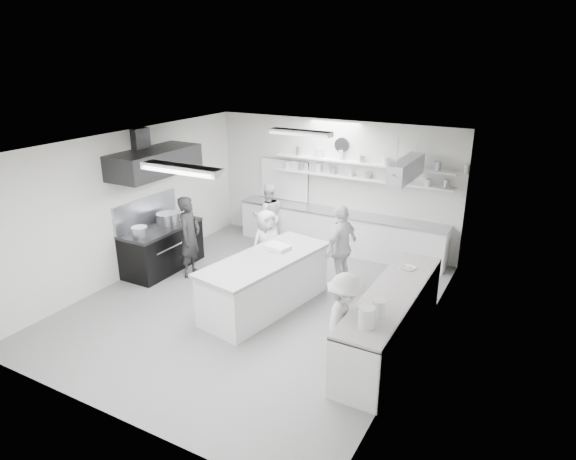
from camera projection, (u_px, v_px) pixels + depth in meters
The scene contains 27 objects.
floor at pixel (256, 304), 9.42m from camera, with size 6.00×7.00×0.02m, color gray.
ceiling at pixel (252, 143), 8.38m from camera, with size 6.00×7.00×0.02m, color silver.
wall_back at pixel (333, 184), 11.79m from camera, with size 6.00×0.04×3.00m, color beige.
wall_front at pixel (98, 315), 6.01m from camera, with size 6.00×0.04×3.00m, color beige.
wall_left at pixel (130, 204), 10.25m from camera, with size 0.04×7.00×3.00m, color beige.
wall_right at pixel (422, 260), 7.55m from camera, with size 0.04×7.00×3.00m, color beige.
stove at pixel (163, 249), 10.76m from camera, with size 0.80×1.80×0.90m, color black.
exhaust_hood at pixel (155, 162), 10.11m from camera, with size 0.85×2.00×0.50m, color #242425.
back_counter at pixel (339, 231), 11.76m from camera, with size 5.00×0.60×0.92m, color silver.
shelf_lower at pixel (360, 178), 11.28m from camera, with size 4.20×0.26×0.04m, color silver.
shelf_upper at pixel (361, 163), 11.16m from camera, with size 4.20×0.26×0.04m, color silver.
pass_through_window at pixel (285, 180), 12.37m from camera, with size 1.30×0.04×1.00m, color black.
wall_clock at pixel (342, 145), 11.34m from camera, with size 0.32×0.32×0.05m, color white.
right_counter at pixel (391, 320), 7.89m from camera, with size 0.74×3.30×0.94m, color silver.
pot_rack at pixel (406, 169), 9.71m from camera, with size 0.30×1.60×0.40m, color #AAADB5.
light_fixture_front at pixel (182, 169), 6.92m from camera, with size 1.30×0.25×0.10m, color silver.
light_fixture_rear at pixel (301, 133), 9.89m from camera, with size 1.30×0.25×0.10m, color silver.
prep_island at pixel (265, 284), 9.11m from camera, with size 0.96×2.57×0.95m, color silver.
stove_pot at pixel (167, 220), 10.74m from camera, with size 0.45×0.45×0.28m, color #AAADB5.
cook_stove at pixel (190, 237), 10.32m from camera, with size 0.62×0.41×1.71m, color black.
cook_back at pixel (268, 215), 11.92m from camera, with size 0.74×0.58×1.52m, color silver.
cook_island_left at pixel (267, 244), 10.26m from camera, with size 0.71×0.46×1.45m, color silver.
cook_island_right at pixel (341, 247), 9.77m from camera, with size 1.01×0.42×1.72m, color silver.
cook_right at pixel (344, 322), 7.30m from camera, with size 0.98×0.56×1.51m, color silver.
bowl_island_a at pixel (274, 252), 9.25m from camera, with size 0.24×0.24×0.06m, color #AAADB5.
bowl_island_b at pixel (278, 250), 9.33m from camera, with size 0.20×0.20×0.06m, color silver.
bowl_right at pixel (407, 269), 8.54m from camera, with size 0.26×0.26×0.06m, color silver.
Camera 1 is at (4.54, -7.06, 4.51)m, focal length 31.26 mm.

